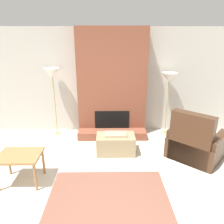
{
  "coord_description": "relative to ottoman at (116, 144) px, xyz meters",
  "views": [
    {
      "loc": [
        -0.07,
        -2.16,
        2.39
      ],
      "look_at": [
        0.0,
        2.9,
        0.62
      ],
      "focal_mm": 35.0,
      "sensor_mm": 36.0,
      "label": 1
    }
  ],
  "objects": [
    {
      "name": "side_table",
      "position": [
        -1.63,
        -0.97,
        0.25
      ],
      "size": [
        0.7,
        0.54,
        0.53
      ],
      "color": "#9E7042",
      "rests_on": "ground_plane"
    },
    {
      "name": "floor_lamp_right",
      "position": [
        1.3,
        0.98,
        1.18
      ],
      "size": [
        0.38,
        0.38,
        1.57
      ],
      "color": "tan",
      "rests_on": "ground_plane"
    },
    {
      "name": "floor_lamp_left",
      "position": [
        -1.47,
        0.98,
        1.29
      ],
      "size": [
        0.38,
        0.38,
        1.68
      ],
      "color": "tan",
      "rests_on": "ground_plane"
    },
    {
      "name": "fireplace",
      "position": [
        -0.07,
        1.05,
        1.0
      ],
      "size": [
        1.66,
        0.71,
        2.6
      ],
      "color": "brown",
      "rests_on": "ground_plane"
    },
    {
      "name": "wall_back",
      "position": [
        -0.07,
        1.28,
        1.09
      ],
      "size": [
        7.03,
        0.06,
        2.6
      ],
      "primitive_type": "cube",
      "color": "#BCB7AD",
      "rests_on": "ground_plane"
    },
    {
      "name": "armchair",
      "position": [
        1.61,
        -0.22,
        0.09
      ],
      "size": [
        1.34,
        1.33,
        1.04
      ],
      "rotation": [
        0.0,
        0.0,
        2.41
      ],
      "color": "#422819",
      "rests_on": "ground_plane"
    },
    {
      "name": "area_rug",
      "position": [
        -0.15,
        -1.41,
        -0.21
      ],
      "size": [
        1.87,
        1.37,
        0.01
      ],
      "primitive_type": "cube",
      "color": "brown",
      "rests_on": "ground_plane"
    },
    {
      "name": "ottoman",
      "position": [
        0.0,
        0.0,
        0.0
      ],
      "size": [
        0.81,
        0.47,
        0.46
      ],
      "color": "#998460",
      "rests_on": "ground_plane"
    }
  ]
}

